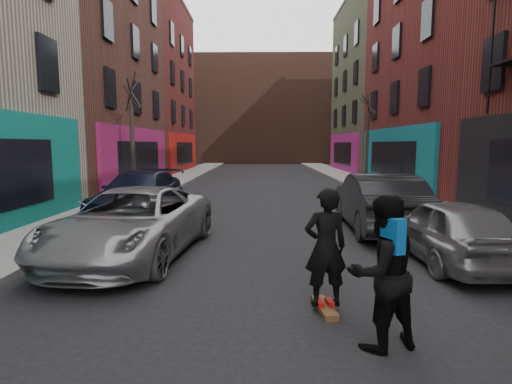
{
  "coord_description": "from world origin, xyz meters",
  "views": [
    {
      "loc": [
        -0.3,
        -0.5,
        2.55
      ],
      "look_at": [
        -0.38,
        7.4,
        1.6
      ],
      "focal_mm": 28.0,
      "sensor_mm": 36.0,
      "label": 1
    }
  ],
  "objects_px": {
    "tree_right_far": "(367,128)",
    "parked_right_far": "(450,230)",
    "parked_left_far": "(133,222)",
    "skateboard": "(324,308)",
    "parked_right_end": "(378,202)",
    "parked_left_end": "(139,194)",
    "tree_left_far": "(132,126)",
    "pedestrian": "(382,272)",
    "skateboarder": "(326,247)"
  },
  "relations": [
    {
      "from": "tree_right_far",
      "to": "parked_right_far",
      "type": "distance_m",
      "value": 16.42
    },
    {
      "from": "parked_left_far",
      "to": "skateboard",
      "type": "relative_size",
      "value": 6.95
    },
    {
      "from": "parked_right_far",
      "to": "parked_right_end",
      "type": "bearing_deg",
      "value": -79.96
    },
    {
      "from": "parked_left_far",
      "to": "parked_left_end",
      "type": "relative_size",
      "value": 1.02
    },
    {
      "from": "tree_left_far",
      "to": "parked_right_end",
      "type": "distance_m",
      "value": 11.83
    },
    {
      "from": "parked_right_far",
      "to": "pedestrian",
      "type": "distance_m",
      "value": 4.53
    },
    {
      "from": "tree_left_far",
      "to": "parked_left_end",
      "type": "xyz_separation_m",
      "value": [
        1.6,
        -4.47,
        -2.59
      ]
    },
    {
      "from": "skateboarder",
      "to": "pedestrian",
      "type": "distance_m",
      "value": 1.2
    },
    {
      "from": "tree_left_far",
      "to": "parked_right_end",
      "type": "height_order",
      "value": "tree_left_far"
    },
    {
      "from": "parked_right_far",
      "to": "skateboarder",
      "type": "xyz_separation_m",
      "value": [
        -3.11,
        -2.62,
        0.29
      ]
    },
    {
      "from": "skateboarder",
      "to": "tree_right_far",
      "type": "bearing_deg",
      "value": -114.21
    },
    {
      "from": "parked_right_end",
      "to": "pedestrian",
      "type": "bearing_deg",
      "value": 76.19
    },
    {
      "from": "parked_right_far",
      "to": "skateboard",
      "type": "xyz_separation_m",
      "value": [
        -3.11,
        -2.62,
        -0.66
      ]
    },
    {
      "from": "tree_left_far",
      "to": "pedestrian",
      "type": "xyz_separation_m",
      "value": [
        7.41,
        -13.7,
        -2.4
      ]
    },
    {
      "from": "tree_left_far",
      "to": "parked_left_far",
      "type": "distance_m",
      "value": 10.37
    },
    {
      "from": "skateboarder",
      "to": "tree_left_far",
      "type": "bearing_deg",
      "value": -69.09
    },
    {
      "from": "tree_right_far",
      "to": "pedestrian",
      "type": "distance_m",
      "value": 20.49
    },
    {
      "from": "parked_left_end",
      "to": "skateboarder",
      "type": "relative_size",
      "value": 3.01
    },
    {
      "from": "parked_left_end",
      "to": "skateboarder",
      "type": "bearing_deg",
      "value": -53.61
    },
    {
      "from": "skateboard",
      "to": "skateboarder",
      "type": "distance_m",
      "value": 0.95
    },
    {
      "from": "parked_right_far",
      "to": "skateboarder",
      "type": "height_order",
      "value": "skateboarder"
    },
    {
      "from": "tree_right_far",
      "to": "pedestrian",
      "type": "height_order",
      "value": "tree_right_far"
    },
    {
      "from": "parked_right_far",
      "to": "skateboard",
      "type": "distance_m",
      "value": 4.12
    },
    {
      "from": "parked_left_end",
      "to": "parked_right_far",
      "type": "xyz_separation_m",
      "value": [
        8.4,
        -5.54,
        -0.08
      ]
    },
    {
      "from": "tree_left_far",
      "to": "parked_right_far",
      "type": "height_order",
      "value": "tree_left_far"
    },
    {
      "from": "skateboard",
      "to": "parked_right_far",
      "type": "bearing_deg",
      "value": 32.36
    },
    {
      "from": "parked_left_end",
      "to": "pedestrian",
      "type": "distance_m",
      "value": 10.91
    },
    {
      "from": "parked_left_end",
      "to": "skateboard",
      "type": "xyz_separation_m",
      "value": [
        5.29,
        -8.15,
        -0.74
      ]
    },
    {
      "from": "parked_right_end",
      "to": "skateboarder",
      "type": "height_order",
      "value": "skateboarder"
    },
    {
      "from": "parked_left_far",
      "to": "pedestrian",
      "type": "xyz_separation_m",
      "value": [
        4.41,
        -4.13,
        0.2
      ]
    },
    {
      "from": "parked_right_end",
      "to": "skateboard",
      "type": "xyz_separation_m",
      "value": [
        -2.51,
        -5.89,
        -0.8
      ]
    },
    {
      "from": "tree_right_far",
      "to": "pedestrian",
      "type": "bearing_deg",
      "value": -104.22
    },
    {
      "from": "tree_right_far",
      "to": "pedestrian",
      "type": "relative_size",
      "value": 3.51
    },
    {
      "from": "parked_left_far",
      "to": "skateboarder",
      "type": "relative_size",
      "value": 3.07
    },
    {
      "from": "skateboard",
      "to": "parked_left_end",
      "type": "bearing_deg",
      "value": 115.24
    },
    {
      "from": "parked_left_end",
      "to": "tree_right_far",
      "type": "bearing_deg",
      "value": 47.52
    },
    {
      "from": "skateboard",
      "to": "pedestrian",
      "type": "bearing_deg",
      "value": -72.18
    },
    {
      "from": "parked_left_end",
      "to": "skateboarder",
      "type": "distance_m",
      "value": 9.72
    },
    {
      "from": "parked_right_end",
      "to": "parked_left_end",
      "type": "bearing_deg",
      "value": -14.02
    },
    {
      "from": "tree_left_far",
      "to": "parked_left_far",
      "type": "relative_size",
      "value": 1.17
    },
    {
      "from": "tree_left_far",
      "to": "pedestrian",
      "type": "relative_size",
      "value": 3.36
    },
    {
      "from": "parked_left_far",
      "to": "parked_right_end",
      "type": "relative_size",
      "value": 1.08
    },
    {
      "from": "tree_right_far",
      "to": "skateboard",
      "type": "relative_size",
      "value": 8.5
    },
    {
      "from": "tree_left_far",
      "to": "pedestrian",
      "type": "height_order",
      "value": "tree_left_far"
    },
    {
      "from": "parked_right_end",
      "to": "pedestrian",
      "type": "relative_size",
      "value": 2.66
    },
    {
      "from": "tree_left_far",
      "to": "skateboard",
      "type": "height_order",
      "value": "tree_left_far"
    },
    {
      "from": "parked_right_far",
      "to": "pedestrian",
      "type": "height_order",
      "value": "pedestrian"
    },
    {
      "from": "tree_left_far",
      "to": "parked_right_far",
      "type": "bearing_deg",
      "value": -45.01
    },
    {
      "from": "skateboarder",
      "to": "parked_left_far",
      "type": "bearing_deg",
      "value": -45.79
    },
    {
      "from": "parked_right_end",
      "to": "pedestrian",
      "type": "distance_m",
      "value": 7.26
    }
  ]
}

